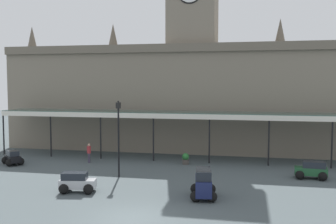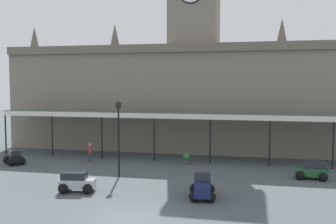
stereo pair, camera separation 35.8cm
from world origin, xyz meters
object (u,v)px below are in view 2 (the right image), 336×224
car_navy_van (202,185)px  pedestrian_crossing_forecourt (90,152)px  victorian_lamppost (119,130)px  car_green_estate (312,171)px  planter_near_kerb (186,159)px  car_silver_estate (77,183)px  car_black_sedan (14,158)px

car_navy_van → pedestrian_crossing_forecourt: (-10.99, 8.46, 0.10)m
victorian_lamppost → car_green_estate: bearing=9.9°
car_green_estate → planter_near_kerb: bearing=162.1°
car_green_estate → planter_near_kerb: 10.24m
car_silver_estate → car_navy_van: bearing=2.8°
car_navy_van → car_silver_estate: car_navy_van is taller
planter_near_kerb → pedestrian_crossing_forecourt: bearing=-173.1°
car_black_sedan → car_green_estate: bearing=-0.1°
car_navy_van → car_silver_estate: bearing=-177.2°
car_silver_estate → planter_near_kerb: car_silver_estate is taller
car_silver_estate → planter_near_kerb: (5.36, 9.87, -0.07)m
pedestrian_crossing_forecourt → victorian_lamppost: bearing=-46.6°
car_silver_estate → pedestrian_crossing_forecourt: bearing=108.7°
car_silver_estate → pedestrian_crossing_forecourt: 9.36m
planter_near_kerb → victorian_lamppost: bearing=-126.3°
victorian_lamppost → planter_near_kerb: 7.49m
car_silver_estate → car_green_estate: same height
pedestrian_crossing_forecourt → car_black_sedan: bearing=-160.8°
car_green_estate → planter_near_kerb: car_green_estate is taller
car_silver_estate → planter_near_kerb: size_ratio=2.47×
car_navy_van → pedestrian_crossing_forecourt: car_navy_van is taller
car_green_estate → victorian_lamppost: (-13.81, -2.40, 2.89)m
car_silver_estate → car_green_estate: (15.10, 6.72, 0.00)m
car_black_sedan → car_green_estate: car_green_estate is taller
car_navy_van → planter_near_kerb: bearing=105.5°
victorian_lamppost → planter_near_kerb: victorian_lamppost is taller
car_green_estate → victorian_lamppost: 14.31m
car_black_sedan → planter_near_kerb: bearing=12.2°
car_green_estate → car_silver_estate: bearing=-156.0°
car_black_sedan → pedestrian_crossing_forecourt: 6.39m
car_black_sedan → planter_near_kerb: size_ratio=2.33×
car_black_sedan → car_navy_van: bearing=-20.5°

